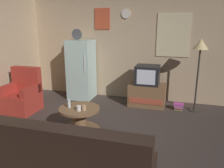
# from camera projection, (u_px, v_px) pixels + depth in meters

# --- Properties ---
(ground_plane) EXTENTS (12.00, 12.00, 0.00)m
(ground_plane) POSITION_uv_depth(u_px,v_px,m) (90.00, 140.00, 3.70)
(ground_plane) COLOR #3D332D
(wall_with_art) EXTENTS (5.20, 0.12, 2.68)m
(wall_with_art) POSITION_uv_depth(u_px,v_px,m) (125.00, 46.00, 5.62)
(wall_with_art) COLOR tan
(wall_with_art) RESTS_ON ground_plane
(fridge) EXTENTS (0.60, 0.62, 1.77)m
(fridge) POSITION_uv_depth(u_px,v_px,m) (81.00, 69.00, 5.70)
(fridge) COLOR silver
(fridge) RESTS_ON ground_plane
(tv_stand) EXTENTS (0.84, 0.53, 0.52)m
(tv_stand) POSITION_uv_depth(u_px,v_px,m) (147.00, 95.00, 5.26)
(tv_stand) COLOR brown
(tv_stand) RESTS_ON ground_plane
(crt_tv) EXTENTS (0.54, 0.51, 0.44)m
(crt_tv) POSITION_uv_depth(u_px,v_px,m) (147.00, 75.00, 5.13)
(crt_tv) COLOR black
(crt_tv) RESTS_ON tv_stand
(standing_lamp) EXTENTS (0.32, 0.32, 1.59)m
(standing_lamp) POSITION_uv_depth(u_px,v_px,m) (200.00, 50.00, 4.64)
(standing_lamp) COLOR #332D28
(standing_lamp) RESTS_ON ground_plane
(coffee_table) EXTENTS (0.72, 0.72, 0.45)m
(coffee_table) POSITION_uv_depth(u_px,v_px,m) (80.00, 120.00, 3.96)
(coffee_table) COLOR brown
(coffee_table) RESTS_ON ground_plane
(wine_glass) EXTENTS (0.05, 0.05, 0.15)m
(wine_glass) POSITION_uv_depth(u_px,v_px,m) (69.00, 104.00, 3.90)
(wine_glass) COLOR silver
(wine_glass) RESTS_ON coffee_table
(mug_ceramic_white) EXTENTS (0.08, 0.08, 0.09)m
(mug_ceramic_white) POSITION_uv_depth(u_px,v_px,m) (79.00, 108.00, 3.76)
(mug_ceramic_white) COLOR silver
(mug_ceramic_white) RESTS_ON coffee_table
(mug_ceramic_tan) EXTENTS (0.08, 0.08, 0.09)m
(mug_ceramic_tan) POSITION_uv_depth(u_px,v_px,m) (84.00, 108.00, 3.78)
(mug_ceramic_tan) COLOR tan
(mug_ceramic_tan) RESTS_ON coffee_table
(remote_control) EXTENTS (0.15, 0.12, 0.02)m
(remote_control) POSITION_uv_depth(u_px,v_px,m) (79.00, 108.00, 3.86)
(remote_control) COLOR black
(remote_control) RESTS_ON coffee_table
(armchair) EXTENTS (0.68, 0.68, 0.96)m
(armchair) POSITION_uv_depth(u_px,v_px,m) (22.00, 96.00, 4.91)
(armchair) COLOR #A52D23
(armchair) RESTS_ON ground_plane
(book_stack) EXTENTS (0.22, 0.17, 0.14)m
(book_stack) POSITION_uv_depth(u_px,v_px,m) (178.00, 106.00, 5.03)
(book_stack) COLOR olive
(book_stack) RESTS_ON ground_plane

